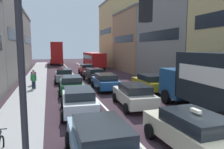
{
  "coord_description": "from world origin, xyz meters",
  "views": [
    {
      "loc": [
        -5.08,
        -5.04,
        3.85
      ],
      "look_at": [
        0.0,
        12.0,
        1.6
      ],
      "focal_mm": 34.13,
      "sensor_mm": 36.0,
      "label": 1
    }
  ],
  "objects": [
    {
      "name": "removalist_box_truck",
      "position": [
        3.69,
        4.72,
        1.97
      ],
      "size": [
        3.0,
        7.8,
        3.58
      ],
      "rotation": [
        0.0,
        0.0,
        1.52
      ],
      "color": "navy",
      "rests_on": "ground"
    },
    {
      "name": "hatchback_centre_lane_third",
      "position": [
        -0.18,
        13.49,
        0.8
      ],
      "size": [
        2.13,
        4.34,
        1.49
      ],
      "rotation": [
        0.0,
        0.0,
        1.55
      ],
      "color": "#194C8C",
      "rests_on": "ground"
    },
    {
      "name": "wagon_left_lane_second",
      "position": [
        -3.47,
        7.17,
        0.8
      ],
      "size": [
        2.25,
        4.39,
        1.49
      ],
      "rotation": [
        0.0,
        0.0,
        1.52
      ],
      "color": "silver",
      "rests_on": "ground"
    },
    {
      "name": "building_row_right",
      "position": [
        9.9,
        22.92,
        5.55
      ],
      "size": [
        7.2,
        43.9,
        13.29
      ],
      "rotation": [
        0.0,
        0.0,
        -1.57
      ],
      "color": "tan",
      "rests_on": "ground"
    },
    {
      "name": "sidewalk_left",
      "position": [
        -6.7,
        20.0,
        0.07
      ],
      "size": [
        2.6,
        64.0,
        0.14
      ],
      "primitive_type": "cube",
      "color": "#B2B2B2",
      "rests_on": "ground"
    },
    {
      "name": "sedan_centre_lane_fifth",
      "position": [
        0.12,
        25.28,
        0.8
      ],
      "size": [
        2.19,
        4.36,
        1.49
      ],
      "rotation": [
        0.0,
        0.0,
        1.53
      ],
      "color": "#A51E1E",
      "rests_on": "ground"
    },
    {
      "name": "pedestrian_near_kerb",
      "position": [
        -6.46,
        15.24,
        0.95
      ],
      "size": [
        0.52,
        0.34,
        1.66
      ],
      "rotation": [
        0.0,
        0.0,
        4.41
      ],
      "color": "#262D47",
      "rests_on": "ground"
    },
    {
      "name": "sedan_centre_lane_second",
      "position": [
        0.18,
        7.6,
        0.8
      ],
      "size": [
        2.3,
        4.41,
        1.49
      ],
      "rotation": [
        0.0,
        0.0,
        1.5
      ],
      "color": "beige",
      "rests_on": "ground"
    },
    {
      "name": "bus_far_queue_secondary",
      "position": [
        -3.31,
        46.37,
        2.83
      ],
      "size": [
        2.89,
        10.53,
        5.06
      ],
      "rotation": [
        0.0,
        0.0,
        1.56
      ],
      "color": "#B21919",
      "rests_on": "ground"
    },
    {
      "name": "sedan_left_lane_front",
      "position": [
        -3.57,
        1.37,
        0.8
      ],
      "size": [
        2.09,
        4.32,
        1.49
      ],
      "rotation": [
        0.0,
        0.0,
        1.56
      ],
      "color": "#759EB7",
      "rests_on": "ground"
    },
    {
      "name": "lane_stripe_right",
      "position": [
        1.7,
        20.0,
        0.01
      ],
      "size": [
        0.16,
        60.0,
        0.01
      ],
      "primitive_type": "cube",
      "color": "silver",
      "rests_on": "ground"
    },
    {
      "name": "sedan_right_lane_behind_truck",
      "position": [
        3.46,
        11.83,
        0.8
      ],
      "size": [
        2.13,
        4.33,
        1.49
      ],
      "rotation": [
        0.0,
        0.0,
        1.55
      ],
      "color": "#B29319",
      "rests_on": "ground"
    },
    {
      "name": "lane_stripe_left",
      "position": [
        -1.7,
        20.0,
        0.01
      ],
      "size": [
        0.16,
        60.0,
        0.01
      ],
      "primitive_type": "cube",
      "color": "silver",
      "rests_on": "ground"
    },
    {
      "name": "sedan_left_lane_fourth",
      "position": [
        -3.49,
        19.22,
        0.8
      ],
      "size": [
        2.15,
        4.34,
        1.49
      ],
      "rotation": [
        0.0,
        0.0,
        1.55
      ],
      "color": "gray",
      "rests_on": "ground"
    },
    {
      "name": "pedestrian_mid_sidewalk",
      "position": [
        -6.6,
        17.62,
        0.95
      ],
      "size": [
        0.51,
        0.34,
        1.66
      ],
      "rotation": [
        0.0,
        0.0,
        1.2
      ],
      "color": "#262D47",
      "rests_on": "ground"
    },
    {
      "name": "taxi_centre_lane_front",
      "position": [
        -0.1,
        1.33,
        0.8
      ],
      "size": [
        2.17,
        4.35,
        1.66
      ],
      "rotation": [
        0.0,
        0.0,
        1.6
      ],
      "color": "beige",
      "rests_on": "ground"
    },
    {
      "name": "sedan_left_lane_third",
      "position": [
        -3.33,
        12.88,
        0.8
      ],
      "size": [
        2.2,
        4.37,
        1.49
      ],
      "rotation": [
        0.0,
        0.0,
        1.53
      ],
      "color": "#19592D",
      "rests_on": "ground"
    },
    {
      "name": "coupe_centre_lane_fourth",
      "position": [
        -0.09,
        18.84,
        0.8
      ],
      "size": [
        2.24,
        4.39,
        1.49
      ],
      "rotation": [
        0.0,
        0.0,
        1.62
      ],
      "color": "black",
      "rests_on": "ground"
    },
    {
      "name": "bus_mid_queue_primary",
      "position": [
        3.24,
        35.21,
        1.76
      ],
      "size": [
        2.89,
        10.53,
        2.9
      ],
      "rotation": [
        0.0,
        0.0,
        1.56
      ],
      "color": "#B21919",
      "rests_on": "ground"
    },
    {
      "name": "traffic_light_pole",
      "position": [
        -4.45,
        0.32,
        3.82
      ],
      "size": [
        3.58,
        0.38,
        5.5
      ],
      "color": "#2D2D33",
      "rests_on": "ground"
    }
  ]
}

